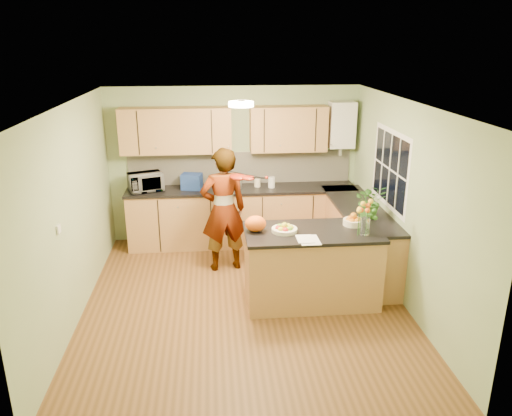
{
  "coord_description": "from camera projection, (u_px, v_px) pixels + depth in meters",
  "views": [
    {
      "loc": [
        -0.37,
        -5.64,
        3.2
      ],
      "look_at": [
        0.19,
        0.5,
        1.09
      ],
      "focal_mm": 35.0,
      "sensor_mm": 36.0,
      "label": 1
    }
  ],
  "objects": [
    {
      "name": "papers",
      "position": [
        309.0,
        240.0,
        5.82
      ],
      "size": [
        0.23,
        0.31,
        0.01
      ],
      "primitive_type": "cube",
      "color": "white",
      "rests_on": "peninsula_island"
    },
    {
      "name": "splashback",
      "position": [
        240.0,
        168.0,
        8.1
      ],
      "size": [
        3.6,
        0.02,
        0.52
      ],
      "primitive_type": "cube",
      "color": "beige",
      "rests_on": "back_counter"
    },
    {
      "name": "jar_white",
      "position": [
        272.0,
        182.0,
        7.92
      ],
      "size": [
        0.13,
        0.13,
        0.17
      ],
      "primitive_type": "cylinder",
      "rotation": [
        0.0,
        0.0,
        -0.25
      ],
      "color": "white",
      "rests_on": "back_counter"
    },
    {
      "name": "wall_left",
      "position": [
        72.0,
        215.0,
        5.8
      ],
      "size": [
        0.02,
        4.5,
        2.5
      ],
      "primitive_type": "cube",
      "color": "#90A777",
      "rests_on": "floor"
    },
    {
      "name": "violin",
      "position": [
        238.0,
        177.0,
        6.67
      ],
      "size": [
        0.63,
        0.55,
        0.16
      ],
      "primitive_type": null,
      "rotation": [
        0.17,
        0.0,
        -0.61
      ],
      "color": "#4D0904",
      "rests_on": "violinist"
    },
    {
      "name": "light_switch",
      "position": [
        59.0,
        229.0,
        5.22
      ],
      "size": [
        0.02,
        0.09,
        0.09
      ],
      "primitive_type": "cube",
      "color": "white",
      "rests_on": "wall_left"
    },
    {
      "name": "orange_bag",
      "position": [
        256.0,
        224.0,
        6.07
      ],
      "size": [
        0.3,
        0.27,
        0.2
      ],
      "primitive_type": "ellipsoid",
      "rotation": [
        0.0,
        0.0,
        -0.21
      ],
      "color": "#E65812",
      "rests_on": "peninsula_island"
    },
    {
      "name": "orange_bowl",
      "position": [
        353.0,
        220.0,
        6.29
      ],
      "size": [
        0.26,
        0.26,
        0.15
      ],
      "color": "#FBECC9",
      "rests_on": "peninsula_island"
    },
    {
      "name": "jar_cream",
      "position": [
        257.0,
        182.0,
        7.96
      ],
      "size": [
        0.12,
        0.12,
        0.15
      ],
      "primitive_type": "cylinder",
      "rotation": [
        0.0,
        0.0,
        -0.18
      ],
      "color": "#FBECC9",
      "rests_on": "back_counter"
    },
    {
      "name": "kettle",
      "position": [
        237.0,
        181.0,
        7.87
      ],
      "size": [
        0.16,
        0.16,
        0.3
      ],
      "rotation": [
        0.0,
        0.0,
        0.2
      ],
      "color": "silver",
      "rests_on": "back_counter"
    },
    {
      "name": "ceiling",
      "position": [
        243.0,
        104.0,
        5.57
      ],
      "size": [
        4.0,
        4.5,
        0.02
      ],
      "primitive_type": "cube",
      "color": "silver",
      "rests_on": "wall_back"
    },
    {
      "name": "back_counter",
      "position": [
        242.0,
        216.0,
        8.07
      ],
      "size": [
        3.64,
        0.62,
        0.94
      ],
      "color": "#B17447",
      "rests_on": "floor"
    },
    {
      "name": "wall_right",
      "position": [
        405.0,
        205.0,
        6.15
      ],
      "size": [
        0.02,
        4.5,
        2.5
      ],
      "primitive_type": "cube",
      "color": "#90A777",
      "rests_on": "floor"
    },
    {
      "name": "wall_front",
      "position": [
        263.0,
        304.0,
        3.85
      ],
      "size": [
        4.0,
        0.02,
        2.5
      ],
      "primitive_type": "cube",
      "color": "#90A777",
      "rests_on": "floor"
    },
    {
      "name": "fruit_dish",
      "position": [
        284.0,
        228.0,
        6.07
      ],
      "size": [
        0.31,
        0.31,
        0.11
      ],
      "color": "#FBECC9",
      "rests_on": "peninsula_island"
    },
    {
      "name": "blue_box",
      "position": [
        192.0,
        182.0,
        7.83
      ],
      "size": [
        0.35,
        0.29,
        0.24
      ],
      "primitive_type": "cube",
      "rotation": [
        0.0,
        0.0,
        -0.23
      ],
      "color": "navy",
      "rests_on": "back_counter"
    },
    {
      "name": "potted_plant",
      "position": [
        370.0,
        201.0,
        6.55
      ],
      "size": [
        0.45,
        0.4,
        0.46
      ],
      "primitive_type": "imported",
      "rotation": [
        0.0,
        0.0,
        -0.09
      ],
      "color": "#366F25",
      "rests_on": "right_counter"
    },
    {
      "name": "upper_cabinets",
      "position": [
        223.0,
        130.0,
        7.72
      ],
      "size": [
        3.2,
        0.34,
        0.7
      ],
      "color": "#B17447",
      "rests_on": "wall_back"
    },
    {
      "name": "boiler",
      "position": [
        341.0,
        125.0,
        7.88
      ],
      "size": [
        0.4,
        0.3,
        0.86
      ],
      "color": "white",
      "rests_on": "wall_back"
    },
    {
      "name": "violinist",
      "position": [
        224.0,
        210.0,
        7.04
      ],
      "size": [
        0.73,
        0.55,
        1.79
      ],
      "primitive_type": "imported",
      "rotation": [
        0.0,
        0.0,
        3.34
      ],
      "color": "#D8AA84",
      "rests_on": "floor"
    },
    {
      "name": "microwave",
      "position": [
        146.0,
        182.0,
        7.73
      ],
      "size": [
        0.59,
        0.5,
        0.28
      ],
      "primitive_type": "imported",
      "rotation": [
        0.0,
        0.0,
        0.35
      ],
      "color": "white",
      "rests_on": "back_counter"
    },
    {
      "name": "wall_back",
      "position": [
        234.0,
        165.0,
        8.09
      ],
      "size": [
        4.0,
        0.02,
        2.5
      ],
      "primitive_type": "cube",
      "color": "#90A777",
      "rests_on": "floor"
    },
    {
      "name": "ceiling_lamp",
      "position": [
        241.0,
        104.0,
        5.87
      ],
      "size": [
        0.3,
        0.3,
        0.07
      ],
      "color": "#FFEABF",
      "rests_on": "ceiling"
    },
    {
      "name": "window_right",
      "position": [
        390.0,
        169.0,
        6.61
      ],
      "size": [
        0.01,
        1.3,
        1.05
      ],
      "color": "white",
      "rests_on": "wall_right"
    },
    {
      "name": "flower_vase",
      "position": [
        367.0,
        210.0,
        5.9
      ],
      "size": [
        0.25,
        0.25,
        0.47
      ],
      "rotation": [
        0.0,
        0.0,
        -0.1
      ],
      "color": "silver",
      "rests_on": "peninsula_island"
    },
    {
      "name": "floor",
      "position": [
        244.0,
        302.0,
        6.38
      ],
      "size": [
        4.5,
        4.5,
        0.0
      ],
      "primitive_type": "plane",
      "color": "brown",
      "rests_on": "ground"
    },
    {
      "name": "peninsula_island",
      "position": [
        311.0,
        266.0,
        6.27
      ],
      "size": [
        1.67,
        0.85,
        0.96
      ],
      "color": "#B17447",
      "rests_on": "floor"
    },
    {
      "name": "right_counter",
      "position": [
        358.0,
        238.0,
        7.17
      ],
      "size": [
        0.62,
        2.24,
        0.94
      ],
      "color": "#B17447",
      "rests_on": "floor"
    }
  ]
}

